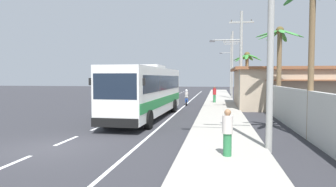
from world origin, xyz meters
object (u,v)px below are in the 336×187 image
palm_third (279,53)px  palm_second (247,67)px  pedestrian_near_kerb (227,132)px  utility_pole_distant (230,63)px  utility_pole_nearest (269,6)px  utility_pole_mid (240,58)px  roadside_building (310,88)px  coach_bus_foreground (148,90)px  utility_pole_far (232,64)px  palm_nearest (312,17)px  coach_bus_far_lane (154,83)px  pedestrian_midwalk (214,94)px  motorcycle_beside_bus (186,99)px

palm_third → palm_second: bearing=100.8°
pedestrian_near_kerb → utility_pole_distant: 42.37m
utility_pole_nearest → palm_second: utility_pole_nearest is taller
utility_pole_mid → utility_pole_nearest: bearing=-89.8°
roadside_building → coach_bus_foreground: bearing=-145.1°
utility_pole_far → palm_nearest: utility_pole_far is taller
coach_bus_far_lane → utility_pole_mid: (10.02, -13.25, 2.29)m
palm_nearest → pedestrian_near_kerb: bearing=-133.3°
utility_pole_nearest → utility_pole_distant: size_ratio=1.02×
roadside_building → utility_pole_nearest: bearing=-110.4°
pedestrian_midwalk → utility_pole_mid: (2.07, -7.03, 3.34)m
motorcycle_beside_bus → pedestrian_midwalk: 3.55m
utility_pole_far → motorcycle_beside_bus: bearing=-119.1°
motorcycle_beside_bus → palm_nearest: palm_nearest is taller
coach_bus_foreground → palm_nearest: palm_nearest is taller
pedestrian_midwalk → utility_pole_nearest: (2.12, -20.62, 4.38)m
coach_bus_far_lane → pedestrian_midwalk: bearing=-38.0°
utility_pole_nearest → utility_pole_far: utility_pole_nearest is taller
utility_pole_mid → palm_second: utility_pole_mid is taller
coach_bus_far_lane → utility_pole_mid: utility_pole_mid is taller
coach_bus_far_lane → palm_third: palm_third is taller
coach_bus_foreground → motorcycle_beside_bus: bearing=80.6°
utility_pole_far → palm_nearest: size_ratio=1.19×
motorcycle_beside_bus → palm_nearest: size_ratio=0.27×
palm_third → coach_bus_foreground: bearing=-163.7°
utility_pole_distant → palm_second: bearing=-88.1°
palm_second → roadside_building: (5.51, -1.38, -1.96)m
coach_bus_foreground → utility_pole_nearest: utility_pole_nearest is taller
palm_nearest → roadside_building: 16.00m
pedestrian_near_kerb → utility_pole_mid: 15.39m
utility_pole_mid → palm_second: 5.52m
coach_bus_foreground → utility_pole_nearest: 11.23m
coach_bus_far_lane → pedestrian_near_kerb: 29.49m
utility_pole_mid → pedestrian_midwalk: bearing=106.4°
utility_pole_distant → utility_pole_far: bearing=-91.4°
pedestrian_midwalk → palm_second: palm_second is taller
utility_pole_mid → utility_pole_distant: (0.39, 27.18, 0.89)m
coach_bus_foreground → pedestrian_midwalk: size_ratio=7.39×
palm_nearest → roadside_building: (4.30, 15.00, -3.56)m
pedestrian_midwalk → roadside_building: bearing=32.9°
utility_pole_distant → palm_third: utility_pole_distant is taller
utility_pole_nearest → roadside_building: (6.55, 17.59, -3.54)m
utility_pole_far → palm_third: bearing=-81.0°
coach_bus_foreground → palm_third: size_ratio=1.93×
utility_pole_distant → palm_third: bearing=-85.7°
coach_bus_foreground → utility_pole_far: 20.00m
motorcycle_beside_bus → utility_pole_far: utility_pole_far is taller
pedestrian_near_kerb → utility_pole_far: bearing=-94.7°
utility_pole_mid → utility_pole_far: (0.05, 13.59, 0.14)m
motorcycle_beside_bus → utility_pole_nearest: size_ratio=0.19×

